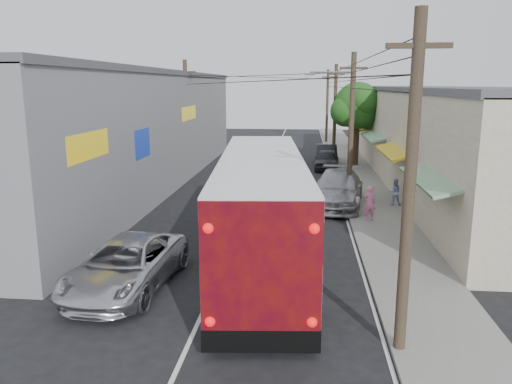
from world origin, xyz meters
TOP-DOWN VIEW (x-y plane):
  - ground at (0.00, 0.00)m, footprint 120.00×120.00m
  - sidewalk at (6.50, 20.00)m, footprint 3.00×80.00m
  - building_right at (10.99, 22.00)m, footprint 7.09×40.00m
  - building_left at (-8.50, 18.00)m, footprint 7.20×36.00m
  - utility_poles at (3.13, 20.33)m, footprint 11.80×45.28m
  - street_tree at (6.87, 26.02)m, footprint 4.40×4.00m
  - coach_bus at (1.29, 4.11)m, footprint 4.07×13.84m
  - jeepney at (-2.74, 1.11)m, footprint 3.01×5.82m
  - parked_suv at (4.60, 13.00)m, footprint 3.42×6.61m
  - parked_car_mid at (4.54, 24.93)m, footprint 2.08×4.51m
  - parked_car_far at (4.60, 27.59)m, footprint 1.70×4.77m
  - pedestrian_near at (5.88, 9.72)m, footprint 0.69×0.55m
  - pedestrian_far at (7.60, 13.00)m, footprint 0.70×0.55m

SIDE VIEW (x-z plane):
  - ground at x=0.00m, z-range 0.00..0.00m
  - sidewalk at x=6.50m, z-range 0.00..0.12m
  - parked_car_mid at x=4.54m, z-range 0.00..1.50m
  - parked_car_far at x=4.60m, z-range 0.00..1.57m
  - jeepney at x=-2.74m, z-range 0.00..1.57m
  - pedestrian_far at x=7.60m, z-range 0.12..1.53m
  - parked_suv at x=4.60m, z-range 0.00..1.83m
  - pedestrian_near at x=5.88m, z-range 0.12..1.78m
  - coach_bus at x=1.29m, z-range 0.07..4.00m
  - building_right at x=10.99m, z-range 0.03..6.28m
  - building_left at x=-8.50m, z-range 0.03..7.28m
  - utility_poles at x=3.13m, z-range 0.13..8.13m
  - street_tree at x=6.87m, z-range 1.37..7.97m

